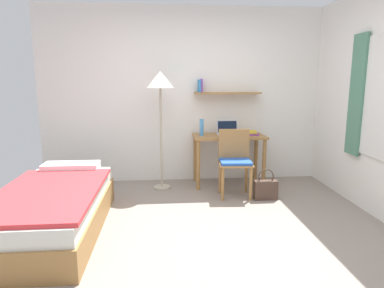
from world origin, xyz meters
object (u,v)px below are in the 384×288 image
object	(u,v)px
bed	(53,209)
laptop	(228,131)
desk	(229,145)
water_bottle	(202,127)
handbag	(265,189)
book_stack	(252,133)
desk_chair	(235,159)
standing_lamp	(160,86)

from	to	relation	value
bed	laptop	xyz separation A→B (m)	(2.08, 1.50, 0.56)
desk	water_bottle	xyz separation A→B (m)	(-0.40, -0.00, 0.27)
handbag	book_stack	bearing A→B (deg)	91.84
desk_chair	bed	bearing A→B (deg)	-155.69
standing_lamp	handbag	distance (m)	1.97
desk	water_bottle	distance (m)	0.48
book_stack	handbag	world-z (taller)	book_stack
bed	desk_chair	bearing A→B (deg)	24.31
bed	desk	size ratio (longest dim) A/B	1.84
book_stack	desk_chair	bearing A→B (deg)	-125.33
water_bottle	standing_lamp	bearing A→B (deg)	-170.72
book_stack	handbag	bearing A→B (deg)	-88.16
laptop	standing_lamp	bearing A→B (deg)	-170.08
standing_lamp	handbag	bearing A→B (deg)	-23.37
desk_chair	book_stack	xyz separation A→B (m)	(0.35, 0.50, 0.27)
desk_chair	handbag	distance (m)	0.56
standing_lamp	handbag	size ratio (longest dim) A/B	4.05
desk_chair	book_stack	distance (m)	0.66
desk	water_bottle	size ratio (longest dim) A/B	4.33
desk	desk_chair	xyz separation A→B (m)	(-0.01, -0.49, -0.10)
desk	handbag	size ratio (longest dim) A/B	2.56
laptop	water_bottle	xyz separation A→B (m)	(-0.40, -0.08, 0.07)
standing_lamp	laptop	xyz separation A→B (m)	(0.98, 0.17, -0.65)
bed	water_bottle	xyz separation A→B (m)	(1.68, 1.42, 0.62)
standing_lamp	bed	bearing A→B (deg)	-129.64
desk_chair	standing_lamp	distance (m)	1.41
desk	water_bottle	world-z (taller)	water_bottle
bed	desk_chair	distance (m)	2.29
desk_chair	book_stack	bearing A→B (deg)	54.67
bed	standing_lamp	bearing A→B (deg)	50.36
desk	laptop	distance (m)	0.21
desk_chair	water_bottle	xyz separation A→B (m)	(-0.39, 0.49, 0.36)
book_stack	handbag	size ratio (longest dim) A/B	0.57
laptop	handbag	distance (m)	1.07
desk_chair	laptop	bearing A→B (deg)	89.27
desk	book_stack	bearing A→B (deg)	1.19
standing_lamp	handbag	xyz separation A→B (m)	(1.35, -0.58, -1.31)
laptop	water_bottle	size ratio (longest dim) A/B	1.33
bed	standing_lamp	world-z (taller)	standing_lamp
book_stack	laptop	bearing A→B (deg)	169.26
water_bottle	book_stack	distance (m)	0.75
book_stack	desk	bearing A→B (deg)	-178.81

